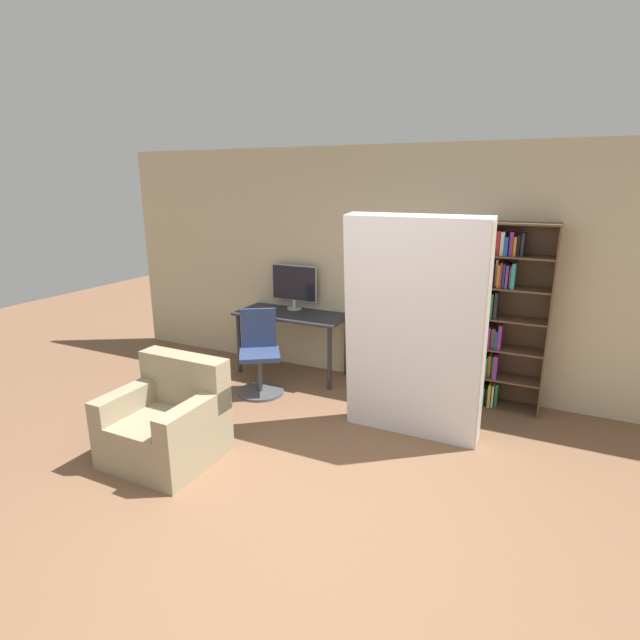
% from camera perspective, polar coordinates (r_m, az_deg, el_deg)
% --- Properties ---
extents(ground_plane, '(16.00, 16.00, 0.00)m').
position_cam_1_polar(ground_plane, '(3.66, -3.33, -23.67)').
color(ground_plane, brown).
extents(wall_back, '(8.00, 0.06, 2.70)m').
position_cam_1_polar(wall_back, '(5.68, 11.22, 5.54)').
color(wall_back, '#C6B793').
rests_on(wall_back, ground).
extents(desk, '(1.35, 0.61, 0.77)m').
position_cam_1_polar(desk, '(6.05, -3.22, -0.18)').
color(desk, '#2D2D33').
rests_on(desk, ground).
extents(monitor, '(0.61, 0.18, 0.55)m').
position_cam_1_polar(monitor, '(6.16, -2.97, 4.07)').
color(monitor, '#B7B7BC').
rests_on(monitor, desk).
extents(office_chair, '(0.61, 0.61, 0.94)m').
position_cam_1_polar(office_chair, '(5.65, -6.91, -4.52)').
color(office_chair, '#4C4C51').
rests_on(office_chair, ground).
extents(bookshelf, '(0.66, 0.33, 1.93)m').
position_cam_1_polar(bookshelf, '(5.43, 20.58, 0.44)').
color(bookshelf, brown).
rests_on(bookshelf, ground).
extents(mattress_near, '(1.24, 0.39, 2.05)m').
position_cam_1_polar(mattress_near, '(4.53, 10.75, -1.21)').
color(mattress_near, silver).
rests_on(mattress_near, ground).
extents(armchair, '(0.85, 0.80, 0.85)m').
position_cam_1_polar(armchair, '(4.55, -16.93, -11.09)').
color(armchair, gray).
rests_on(armchair, ground).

